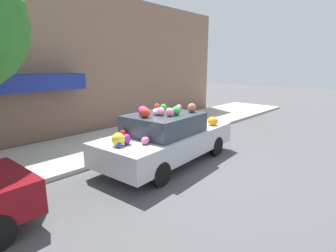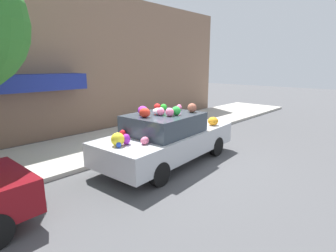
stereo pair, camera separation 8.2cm
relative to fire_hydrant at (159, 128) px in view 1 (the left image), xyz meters
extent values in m
plane|color=#4C4C4F|center=(-1.43, -1.71, -0.46)|extent=(60.00, 60.00, 0.00)
cube|color=#B2ADA3|center=(-1.43, 0.99, -0.40)|extent=(24.00, 3.20, 0.12)
cube|color=#846651|center=(-1.43, 3.24, 2.37)|extent=(18.00, 0.30, 5.67)
cube|color=navy|center=(-3.24, 2.64, 1.71)|extent=(3.27, 0.90, 0.55)
cylinder|color=gold|center=(0.00, 0.00, -0.07)|extent=(0.20, 0.20, 0.55)
sphere|color=gold|center=(0.00, 0.00, 0.26)|extent=(0.18, 0.18, 0.18)
cube|color=#B7BABF|center=(-1.43, -1.76, 0.13)|extent=(4.51, 2.16, 0.61)
cube|color=#333D47|center=(-1.60, -1.77, 0.71)|extent=(2.09, 1.75, 0.53)
cylinder|color=black|center=(-0.14, -0.82, -0.17)|extent=(0.60, 0.23, 0.58)
cylinder|color=black|center=(-0.01, -2.48, -0.17)|extent=(0.60, 0.23, 0.58)
cylinder|color=black|center=(-2.85, -1.03, -0.17)|extent=(0.60, 0.23, 0.58)
cylinder|color=black|center=(-2.72, -2.70, -0.17)|extent=(0.60, 0.23, 0.58)
sphere|color=red|center=(-1.26, -1.16, 1.07)|extent=(0.21, 0.21, 0.19)
ellipsoid|color=pink|center=(-2.71, -2.20, 0.53)|extent=(0.25, 0.20, 0.18)
sphere|color=orange|center=(-0.09, -1.61, 0.52)|extent=(0.23, 0.23, 0.17)
ellipsoid|color=#984F31|center=(-0.58, -1.41, 0.54)|extent=(0.25, 0.27, 0.20)
ellipsoid|color=pink|center=(-3.09, -1.62, 0.53)|extent=(0.24, 0.26, 0.18)
ellipsoid|color=blue|center=(-3.30, -1.96, 0.51)|extent=(0.12, 0.14, 0.13)
sphere|color=yellow|center=(-3.22, -1.84, 0.60)|extent=(0.36, 0.36, 0.32)
ellipsoid|color=red|center=(-2.72, -1.36, 0.55)|extent=(0.21, 0.23, 0.21)
ellipsoid|color=white|center=(-1.78, -1.74, 1.06)|extent=(0.33, 0.36, 0.19)
sphere|color=pink|center=(-0.79, -1.62, 1.05)|extent=(0.22, 0.22, 0.16)
ellipsoid|color=purple|center=(-2.10, -1.46, 1.09)|extent=(0.36, 0.36, 0.25)
ellipsoid|color=green|center=(-1.21, -1.37, 1.07)|extent=(0.25, 0.24, 0.20)
ellipsoid|color=orange|center=(0.12, -2.24, 0.57)|extent=(0.36, 0.36, 0.26)
sphere|color=pink|center=(-1.81, -1.84, 1.08)|extent=(0.28, 0.28, 0.22)
sphere|color=green|center=(-1.50, -2.12, 1.09)|extent=(0.33, 0.33, 0.24)
sphere|color=pink|center=(-1.73, -2.10, 1.08)|extent=(0.31, 0.31, 0.22)
ellipsoid|color=red|center=(-2.29, -1.74, 1.09)|extent=(0.33, 0.36, 0.25)
ellipsoid|color=purple|center=(-3.02, -1.89, 0.57)|extent=(0.30, 0.29, 0.26)
ellipsoid|color=black|center=(-0.02, -1.44, 0.52)|extent=(0.25, 0.28, 0.16)
sphere|color=brown|center=(-0.87, -2.17, 1.10)|extent=(0.34, 0.34, 0.26)
sphere|color=pink|center=(-0.49, -1.40, 0.54)|extent=(0.24, 0.24, 0.19)
camera|label=1|loc=(-6.75, -6.63, 2.28)|focal=28.00mm
camera|label=2|loc=(-6.70, -6.69, 2.28)|focal=28.00mm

